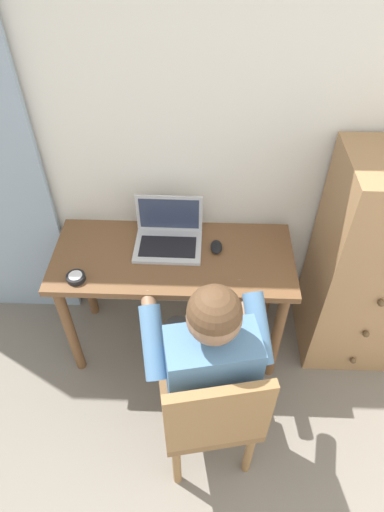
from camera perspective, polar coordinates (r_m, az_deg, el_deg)
wall_back at (r=2.18m, az=12.46°, el=15.59°), size 4.80×0.05×2.50m
desk at (r=2.28m, az=-2.42°, el=-2.11°), size 1.22×0.52×0.74m
dresser at (r=2.44m, az=22.17°, el=-1.32°), size 0.53×0.49×1.29m
chair at (r=1.99m, az=2.58°, el=-19.72°), size 0.49×0.47×0.87m
person_seated at (r=1.91m, az=1.83°, el=-12.49°), size 0.60×0.64×1.19m
laptop at (r=2.23m, az=-3.11°, el=2.76°), size 0.34×0.25×0.24m
computer_mouse at (r=2.22m, az=3.22°, el=1.20°), size 0.06×0.10×0.03m
desk_clock at (r=2.14m, az=-15.00°, el=-2.73°), size 0.09×0.09×0.03m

